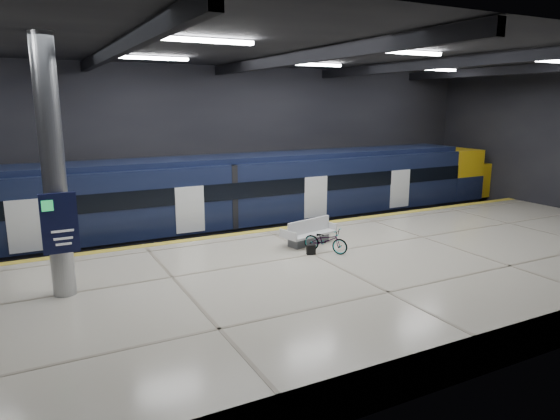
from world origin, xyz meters
TOP-DOWN VIEW (x-y plane):
  - ground at (0.00, 0.00)m, footprint 30.00×30.00m
  - room_shell at (-0.00, 0.00)m, footprint 30.10×16.10m
  - platform at (0.00, -2.50)m, footprint 30.00×11.00m
  - safety_strip at (0.00, 2.75)m, footprint 30.00×0.40m
  - rails at (0.00, 5.50)m, footprint 30.00×1.52m
  - train at (1.98, 5.50)m, footprint 29.40×2.84m
  - bench at (0.52, 0.21)m, footprint 2.29×1.38m
  - bicycle at (0.50, -0.98)m, footprint 1.39×1.69m
  - pannier_bag at (-0.10, -0.98)m, footprint 0.34×0.25m
  - info_column at (-8.00, -1.03)m, footprint 0.90×0.78m

SIDE VIEW (x-z plane):
  - ground at x=0.00m, z-range 0.00..0.00m
  - rails at x=0.00m, z-range 0.00..0.16m
  - platform at x=0.00m, z-range 0.00..1.10m
  - safety_strip at x=0.00m, z-range 1.10..1.11m
  - pannier_bag at x=-0.10m, z-range 1.10..1.45m
  - bench at x=0.52m, z-range 0.96..1.91m
  - bicycle at x=0.50m, z-range 1.10..1.96m
  - train at x=1.98m, z-range 0.16..3.95m
  - info_column at x=-8.00m, z-range 1.01..7.91m
  - room_shell at x=0.00m, z-range 1.69..9.74m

